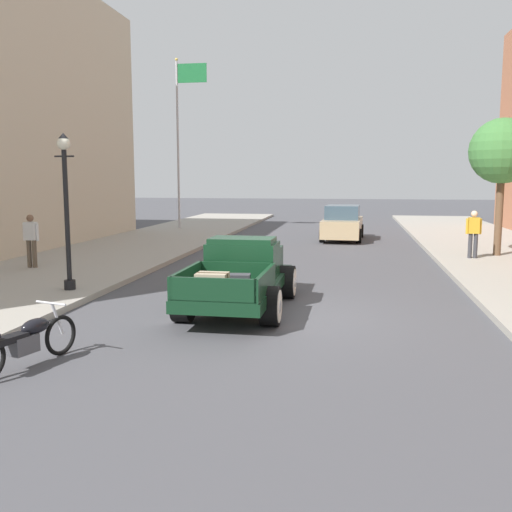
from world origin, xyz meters
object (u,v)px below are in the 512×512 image
Objects in this scene: pedestrian_sidewalk_left at (31,238)px; street_tree_second at (503,152)px; car_background_tan at (342,224)px; hotrod_truck_dark_green at (242,274)px; pedestrian_sidewalk_right at (474,231)px; flagpole at (182,125)px; street_lamp_near at (66,200)px; motorcycle_parked at (26,340)px.

pedestrian_sidewalk_left is 16.18m from street_tree_second.
pedestrian_sidewalk_left is (-9.34, -11.12, 0.32)m from car_background_tan.
hotrod_truck_dark_green is at bearing -26.14° from pedestrian_sidewalk_left.
hotrod_truck_dark_green is 1.13× the size of car_background_tan.
street_tree_second is (1.02, 0.90, 2.75)m from pedestrian_sidewalk_right.
street_tree_second is at bearing 41.69° from pedestrian_sidewalk_right.
pedestrian_sidewalk_right is (6.59, 8.16, 0.33)m from hotrod_truck_dark_green.
hotrod_truck_dark_green is 0.54× the size of flagpole.
street_lamp_near reaches higher than pedestrian_sidewalk_right.
pedestrian_sidewalk_left is 4.44m from street_lamp_near.
flagpole is at bearing 143.75° from pedestrian_sidewalk_right.
flagpole is (-6.88, 18.03, 5.02)m from hotrod_truck_dark_green.
street_lamp_near reaches higher than motorcycle_parked.
pedestrian_sidewalk_left is at bearing -92.00° from flagpole.
motorcycle_parked is at bearing -79.03° from flagpole.
street_tree_second is at bearing -45.12° from car_background_tan.
car_background_tan is (4.42, 19.49, 0.33)m from motorcycle_parked.
hotrod_truck_dark_green is at bearing 62.67° from motorcycle_parked.
pedestrian_sidewalk_right is at bearing 34.67° from street_lamp_near.
pedestrian_sidewalk_left is 0.43× the size of street_lamp_near.
street_lamp_near is 0.79× the size of street_tree_second.
pedestrian_sidewalk_right is 0.18× the size of flagpole.
motorcycle_parked is at bearing -124.99° from pedestrian_sidewalk_right.
car_background_tan is 1.14× the size of street_lamp_near.
flagpole is at bearing 100.97° from motorcycle_parked.
flagpole is (-8.83, 3.30, 5.00)m from car_background_tan.
hotrod_truck_dark_green is at bearing -69.13° from flagpole.
flagpole is (-2.39, 17.53, 3.39)m from street_lamp_near.
street_lamp_near is at bearing 173.61° from hotrod_truck_dark_green.
pedestrian_sidewalk_right is (4.63, -6.57, 0.32)m from car_background_tan.
street_lamp_near reaches higher than pedestrian_sidewalk_left.
pedestrian_sidewalk_right is 0.34× the size of street_tree_second.
motorcycle_parked is 15.78m from pedestrian_sidewalk_right.
pedestrian_sidewalk_left is (-7.38, 3.62, 0.33)m from hotrod_truck_dark_green.
street_lamp_near is at bearing -82.25° from flagpole.
pedestrian_sidewalk_left and pedestrian_sidewalk_right have the same top height.
hotrod_truck_dark_green is at bearing -128.90° from pedestrian_sidewalk_right.
pedestrian_sidewalk_right reaches higher than car_background_tan.
motorcycle_parked is 5.96m from street_lamp_near.
pedestrian_sidewalk_left is at bearing 153.86° from hotrod_truck_dark_green.
hotrod_truck_dark_green is at bearing -97.56° from car_background_tan.
street_tree_second is (14.98, 5.45, 2.75)m from pedestrian_sidewalk_left.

